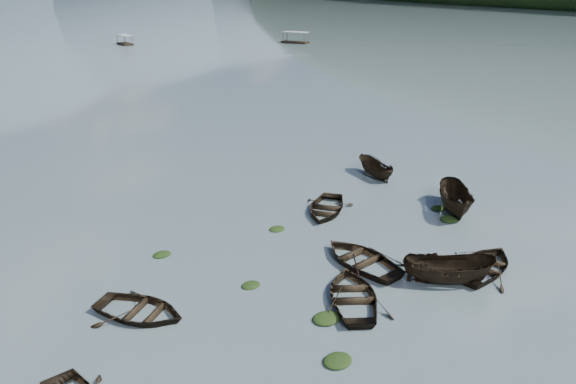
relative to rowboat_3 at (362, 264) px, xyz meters
name	(u,v)px	position (x,y,z in m)	size (l,w,h in m)	color
ground_plane	(418,331)	(-1.08, -5.70, 0.00)	(2400.00, 2400.00, 0.00)	#506064
rowboat_1	(353,300)	(-2.29, -2.56, 0.00)	(3.29, 4.60, 0.95)	black
rowboat_2	(446,282)	(2.71, -3.43, 0.00)	(1.70, 4.52, 1.74)	black
rowboat_3	(362,264)	(0.00, 0.00, 0.00)	(3.46, 4.84, 1.00)	black
rowboat_4	(485,270)	(5.30, -3.46, 0.00)	(3.23, 4.53, 0.94)	black
rowboat_5	(455,211)	(9.24, 2.69, 0.00)	(1.85, 4.93, 1.90)	black
rowboat_6	(140,315)	(-11.40, 0.94, 0.00)	(3.10, 4.34, 0.90)	black
rowboat_7	(326,212)	(1.77, 6.49, 0.00)	(3.23, 4.52, 0.94)	black
rowboat_8	(374,176)	(8.40, 10.20, 0.00)	(1.45, 3.86, 1.49)	black
weed_clump_0	(338,362)	(-5.21, -5.74, 0.00)	(1.20, 0.98, 0.26)	black
weed_clump_1	(251,286)	(-6.04, 0.80, 0.00)	(0.95, 0.76, 0.21)	black
weed_clump_2	(326,320)	(-4.17, -3.23, 0.00)	(1.28, 1.03, 0.28)	black
weed_clump_3	(343,246)	(0.20, 2.06, 0.00)	(0.82, 0.69, 0.18)	black
weed_clump_4	(450,220)	(7.98, 1.79, 0.00)	(1.32, 1.04, 0.27)	black
weed_clump_5	(162,255)	(-9.11, 5.83, 0.00)	(0.99, 0.80, 0.21)	black
weed_clump_6	(277,230)	(-2.16, 5.67, 0.00)	(0.97, 0.81, 0.20)	black
weed_clump_7	(438,209)	(8.52, 3.41, 0.00)	(1.04, 0.83, 0.23)	black
pontoon_centre	(125,45)	(8.72, 104.08, 0.00)	(2.18, 5.23, 2.01)	black
pontoon_right	(295,43)	(44.18, 88.75, 0.00)	(2.59, 6.21, 2.38)	black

